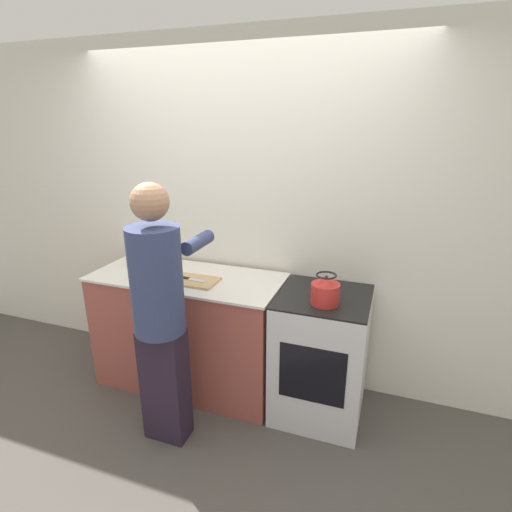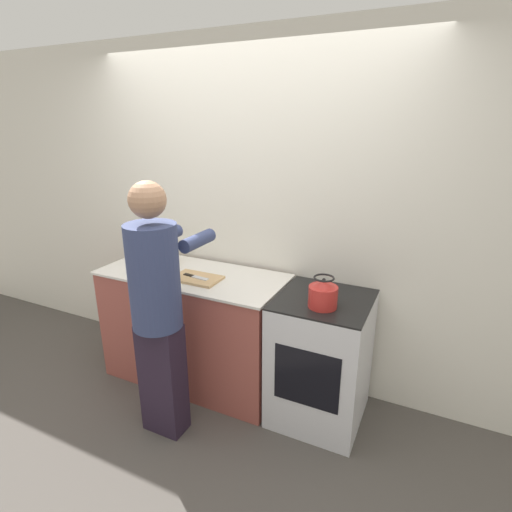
# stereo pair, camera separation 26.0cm
# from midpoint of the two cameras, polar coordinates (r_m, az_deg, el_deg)

# --- Properties ---
(ground_plane) EXTENTS (12.00, 12.00, 0.00)m
(ground_plane) POSITION_cam_midpoint_polar(r_m,az_deg,el_deg) (3.11, -8.96, -21.35)
(ground_plane) COLOR #4C4742
(wall_back) EXTENTS (8.00, 0.05, 2.60)m
(wall_back) POSITION_cam_midpoint_polar(r_m,az_deg,el_deg) (3.07, -4.24, 5.67)
(wall_back) COLOR silver
(wall_back) RESTS_ON ground_plane
(counter) EXTENTS (1.42, 0.63, 0.91)m
(counter) POSITION_cam_midpoint_polar(r_m,az_deg,el_deg) (3.20, -11.80, -10.40)
(counter) COLOR #9E4C42
(counter) RESTS_ON ground_plane
(oven) EXTENTS (0.60, 0.61, 0.90)m
(oven) POSITION_cam_midpoint_polar(r_m,az_deg,el_deg) (2.86, 6.62, -13.94)
(oven) COLOR silver
(oven) RESTS_ON ground_plane
(person) EXTENTS (0.35, 0.59, 1.68)m
(person) POSITION_cam_midpoint_polar(r_m,az_deg,el_deg) (2.51, -16.49, -7.30)
(person) COLOR #271C2D
(person) RESTS_ON ground_plane
(cutting_board) EXTENTS (0.35, 0.22, 0.02)m
(cutting_board) POSITION_cam_midpoint_polar(r_m,az_deg,el_deg) (2.89, -11.54, -3.53)
(cutting_board) COLOR tan
(cutting_board) RESTS_ON counter
(knife) EXTENTS (0.22, 0.06, 0.01)m
(knife) POSITION_cam_midpoint_polar(r_m,az_deg,el_deg) (2.89, -11.78, -3.31)
(knife) COLOR silver
(knife) RESTS_ON cutting_board
(kettle) EXTENTS (0.18, 0.18, 0.20)m
(kettle) POSITION_cam_midpoint_polar(r_m,az_deg,el_deg) (2.50, 6.97, -5.11)
(kettle) COLOR red
(kettle) RESTS_ON oven
(bowl_prep) EXTENTS (0.15, 0.15, 0.07)m
(bowl_prep) POSITION_cam_midpoint_polar(r_m,az_deg,el_deg) (3.06, -17.81, -2.24)
(bowl_prep) COLOR brown
(bowl_prep) RESTS_ON counter
(bowl_mixing) EXTENTS (0.13, 0.13, 0.07)m
(bowl_mixing) POSITION_cam_midpoint_polar(r_m,az_deg,el_deg) (3.31, -19.14, -0.83)
(bowl_mixing) COLOR silver
(bowl_mixing) RESTS_ON counter
(canister_jar) EXTENTS (0.14, 0.14, 0.15)m
(canister_jar) POSITION_cam_midpoint_polar(r_m,az_deg,el_deg) (3.22, -15.98, -0.30)
(canister_jar) COLOR tan
(canister_jar) RESTS_ON counter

